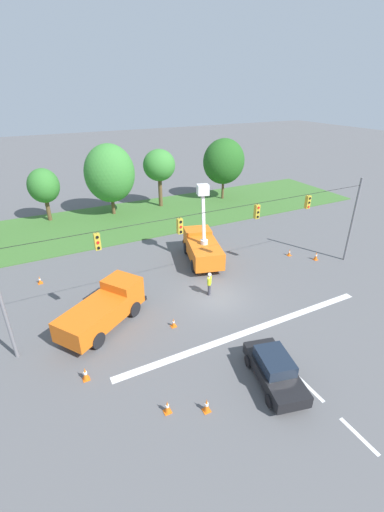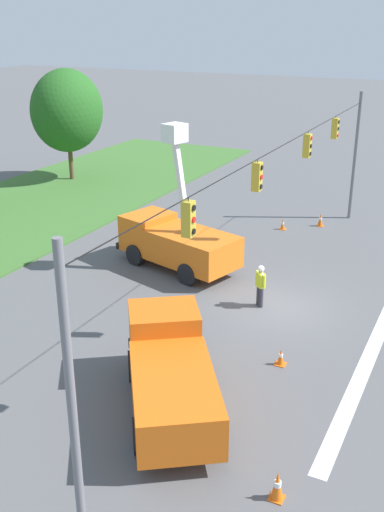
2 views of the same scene
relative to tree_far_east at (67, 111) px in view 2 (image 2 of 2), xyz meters
name	(u,v)px [view 2 (image 2 of 2)]	position (x,y,z in m)	size (l,w,h in m)	color
ground_plane	(275,307)	(-12.84, -19.89, -4.92)	(200.00, 200.00, 0.00)	#565659
signal_gantry	(282,198)	(-12.84, -19.89, -0.34)	(26.20, 0.33, 7.20)	slate
tree_far_east	(67,111)	(0.00, 0.00, 0.00)	(5.47, 4.66, 7.76)	brown
utility_truck_bucket_lift	(177,240)	(-10.96, -14.37, -3.55)	(3.94, 6.38, 6.67)	orange
utility_truck_support_near	(170,372)	(-20.62, -19.28, -3.71)	(6.34, 5.33, 2.35)	orange
road_worker	(260,283)	(-13.06, -19.28, -3.92)	(0.45, 0.53, 1.77)	#383842
traffic_cone_foreground_left	(277,486)	(-22.74, -23.37, -4.52)	(0.36, 0.36, 0.80)	orange
traffic_cone_mid_left	(320,220)	(-2.07, -18.77, -4.55)	(0.36, 0.36, 0.75)	orange
traffic_cone_mid_right	(283,224)	(-3.56, -17.07, -4.62)	(0.36, 0.36, 0.62)	orange
traffic_cone_lane_edge_a	(281,357)	(-16.91, -21.48, -4.63)	(0.36, 0.36, 0.61)	orange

